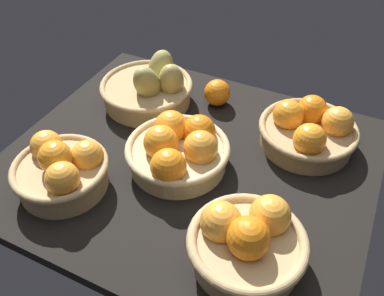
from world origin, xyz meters
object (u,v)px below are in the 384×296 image
at_px(basket_center, 179,149).
at_px(basket_near_right_pears, 150,88).
at_px(basket_far_right, 62,169).
at_px(basket_far_left, 246,241).
at_px(basket_near_left, 308,130).
at_px(loose_orange_front_gap, 217,93).

height_order(basket_center, basket_near_right_pears, basket_near_right_pears).
distance_m(basket_near_right_pears, basket_far_right, 0.36).
distance_m(basket_near_right_pears, basket_far_left, 0.54).
height_order(basket_far_right, basket_far_left, same).
relative_size(basket_near_right_pears, basket_far_right, 1.21).
bearing_deg(basket_center, basket_near_left, -141.15).
xyz_separation_m(basket_near_left, basket_far_left, (0.02, 0.37, 0.01)).
height_order(basket_center, basket_far_right, basket_far_right).
bearing_deg(basket_center, loose_orange_front_gap, -86.53).
bearing_deg(basket_near_left, loose_orange_front_gap, -12.74).
distance_m(basket_near_right_pears, loose_orange_front_gap, 0.18).
bearing_deg(basket_near_left, basket_center, 38.85).
xyz_separation_m(basket_center, basket_near_right_pears, (0.18, -0.19, -0.00)).
distance_m(basket_near_left, loose_orange_front_gap, 0.27).
bearing_deg(basket_center, basket_far_left, 143.23).
height_order(basket_near_left, basket_near_right_pears, basket_near_right_pears).
xyz_separation_m(basket_center, basket_far_left, (-0.23, 0.17, 0.00)).
height_order(basket_far_right, loose_orange_front_gap, basket_far_right).
bearing_deg(basket_far_right, basket_center, -139.09).
relative_size(basket_center, basket_near_right_pears, 0.95).
height_order(basket_center, basket_near_left, basket_center).
distance_m(basket_near_left, basket_far_left, 0.37).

